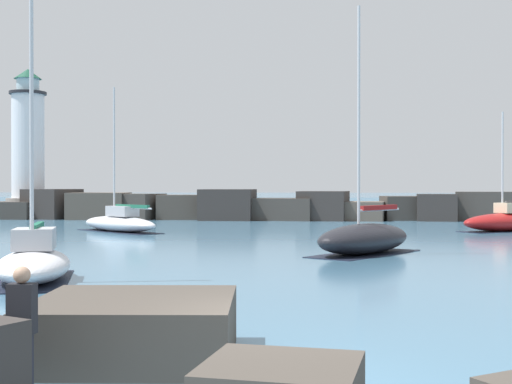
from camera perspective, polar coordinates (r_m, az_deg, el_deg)
ground_plane at (r=10.73m, az=2.58°, el=-15.02°), size 600.00×600.00×0.00m
open_sea_beyond at (r=120.77m, az=5.42°, el=-0.88°), size 400.00×116.00×0.01m
breakwater_jetty at (r=60.59m, az=5.35°, el=-1.20°), size 60.09×6.71×2.60m
lighthouse at (r=67.42m, az=-17.78°, el=2.95°), size 3.85×3.85×13.41m
foreground_rocks at (r=9.30m, az=-9.28°, el=-14.21°), size 14.05×7.59×1.29m
sailboat_moored_0 at (r=22.51m, az=-17.37°, el=-5.33°), size 3.59×5.71×9.56m
sailboat_moored_2 at (r=45.48m, az=-10.87°, el=-2.39°), size 6.87×6.34×9.12m
sailboat_moored_3 at (r=47.94m, az=19.59°, el=-2.18°), size 7.24×5.56×7.54m
sailboat_moored_4 at (r=30.37m, az=8.67°, el=-3.66°), size 5.30×6.35×10.35m
person_on_rocks at (r=10.30m, az=-18.22°, el=-9.97°), size 0.36×0.23×1.78m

